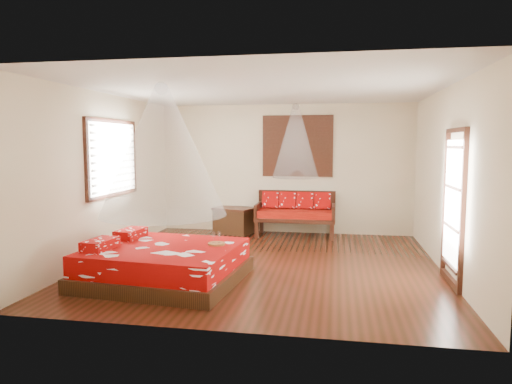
% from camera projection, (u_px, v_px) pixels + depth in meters
% --- Properties ---
extents(room, '(5.54, 5.54, 2.84)m').
position_uv_depth(room, '(265.00, 178.00, 7.29)').
color(room, black).
rests_on(room, ground).
extents(bed, '(2.25, 2.07, 0.64)m').
position_uv_depth(bed, '(164.00, 263.00, 6.49)').
color(bed, black).
rests_on(bed, floor).
extents(daybed, '(1.66, 0.74, 0.94)m').
position_uv_depth(daybed, '(296.00, 212.00, 9.66)').
color(daybed, black).
rests_on(daybed, floor).
extents(storage_chest, '(0.96, 0.82, 0.56)m').
position_uv_depth(storage_chest, '(234.00, 220.00, 9.99)').
color(storage_chest, black).
rests_on(storage_chest, floor).
extents(shutter_panel, '(1.52, 0.06, 1.32)m').
position_uv_depth(shutter_panel, '(298.00, 146.00, 9.85)').
color(shutter_panel, black).
rests_on(shutter_panel, wall_back).
extents(window_left, '(0.10, 1.74, 1.34)m').
position_uv_depth(window_left, '(113.00, 158.00, 7.92)').
color(window_left, black).
rests_on(window_left, wall_left).
extents(glazed_door, '(0.08, 1.02, 2.16)m').
position_uv_depth(glazed_door, '(453.00, 208.00, 6.26)').
color(glazed_door, black).
rests_on(glazed_door, floor).
extents(wine_tray, '(0.25, 0.25, 0.20)m').
position_uv_depth(wine_tray, '(216.00, 241.00, 6.55)').
color(wine_tray, brown).
rests_on(wine_tray, bed).
extents(mosquito_net_main, '(1.76, 1.76, 1.80)m').
position_uv_depth(mosquito_net_main, '(163.00, 151.00, 6.31)').
color(mosquito_net_main, silver).
rests_on(mosquito_net_main, ceiling).
extents(mosquito_net_daybed, '(0.95, 0.95, 1.50)m').
position_uv_depth(mosquito_net_daybed, '(296.00, 141.00, 9.38)').
color(mosquito_net_daybed, silver).
rests_on(mosquito_net_daybed, ceiling).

